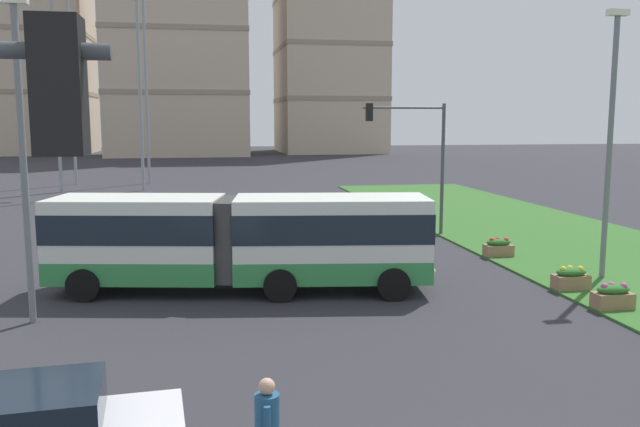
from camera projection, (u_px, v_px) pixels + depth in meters
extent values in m
cube|color=silver|center=(331.00, 237.00, 20.69)|extent=(6.29, 3.30, 2.55)
cube|color=#338C47|center=(331.00, 266.00, 20.82)|extent=(6.31, 3.32, 0.70)
cube|color=#19232D|center=(332.00, 224.00, 20.63)|extent=(6.33, 3.34, 0.90)
cube|color=silver|center=(137.00, 238.00, 20.63)|extent=(5.59, 3.46, 2.55)
cube|color=#338C47|center=(138.00, 266.00, 20.76)|extent=(5.61, 3.48, 0.70)
cube|color=#19232D|center=(137.00, 224.00, 20.57)|extent=(5.63, 3.51, 0.90)
cylinder|color=#383838|center=(236.00, 238.00, 20.57)|extent=(2.40, 2.40, 2.45)
cylinder|color=black|center=(383.00, 266.00, 22.17)|extent=(1.03, 0.41, 1.00)
cylinder|color=black|center=(394.00, 284.00, 19.70)|extent=(1.03, 0.41, 1.00)
cylinder|color=black|center=(282.00, 267.00, 22.04)|extent=(1.03, 0.41, 1.00)
cylinder|color=black|center=(280.00, 286.00, 19.56)|extent=(1.03, 0.41, 1.00)
cylinder|color=black|center=(111.00, 267.00, 22.06)|extent=(1.04, 0.47, 1.00)
cylinder|color=black|center=(83.00, 285.00, 19.58)|extent=(1.04, 0.47, 1.00)
sphere|color=#F9EFC6|center=(421.00, 259.00, 21.83)|extent=(0.24, 0.24, 0.24)
sphere|color=#F9EFC6|center=(432.00, 272.00, 20.05)|extent=(0.24, 0.24, 0.24)
cube|color=black|center=(15.00, 409.00, 9.39)|extent=(2.49, 1.85, 0.60)
cube|color=#19234C|center=(159.00, 223.00, 30.97)|extent=(4.48, 1.99, 0.80)
cube|color=black|center=(155.00, 208.00, 30.85)|extent=(2.45, 1.78, 0.60)
cylinder|color=black|center=(193.00, 225.00, 32.08)|extent=(0.65, 0.25, 0.64)
cylinder|color=black|center=(191.00, 231.00, 30.32)|extent=(0.65, 0.25, 0.64)
cylinder|color=black|center=(130.00, 226.00, 31.69)|extent=(0.65, 0.25, 0.64)
cylinder|color=black|center=(124.00, 232.00, 29.93)|extent=(0.65, 0.25, 0.64)
cylinder|color=#23517A|center=(267.00, 414.00, 9.42)|extent=(0.36, 0.36, 0.60)
sphere|color=tan|center=(267.00, 386.00, 9.36)|extent=(0.24, 0.24, 0.24)
cylinder|color=#23517A|center=(267.00, 425.00, 9.19)|extent=(0.10, 0.10, 0.55)
cylinder|color=#23517A|center=(267.00, 410.00, 9.67)|extent=(0.10, 0.10, 0.55)
cube|color=#937051|center=(613.00, 300.00, 18.70)|extent=(1.10, 0.56, 0.44)
ellipsoid|color=#2D6B28|center=(613.00, 289.00, 18.65)|extent=(0.99, 0.50, 0.28)
sphere|color=#D14C99|center=(604.00, 286.00, 18.59)|extent=(0.20, 0.20, 0.20)
sphere|color=#D14C99|center=(612.00, 285.00, 18.72)|extent=(0.20, 0.20, 0.20)
sphere|color=#D14C99|center=(624.00, 286.00, 18.63)|extent=(0.20, 0.20, 0.20)
cube|color=#937051|center=(571.00, 282.00, 20.82)|extent=(1.10, 0.56, 0.44)
ellipsoid|color=#2D6B28|center=(571.00, 272.00, 20.77)|extent=(0.99, 0.50, 0.28)
sphere|color=yellow|center=(563.00, 269.00, 20.71)|extent=(0.20, 0.20, 0.20)
sphere|color=yellow|center=(570.00, 268.00, 20.84)|extent=(0.20, 0.20, 0.20)
sphere|color=yellow|center=(581.00, 269.00, 20.75)|extent=(0.20, 0.20, 0.20)
cube|color=#937051|center=(498.00, 250.00, 25.89)|extent=(1.10, 0.56, 0.44)
ellipsoid|color=#2D6B28|center=(499.00, 242.00, 25.84)|extent=(0.99, 0.50, 0.28)
sphere|color=red|center=(492.00, 240.00, 25.78)|extent=(0.20, 0.20, 0.20)
sphere|color=red|center=(498.00, 239.00, 25.91)|extent=(0.20, 0.20, 0.20)
sphere|color=red|center=(506.00, 240.00, 25.82)|extent=(0.20, 0.20, 0.20)
cube|color=black|center=(59.00, 86.00, 3.81)|extent=(0.28, 0.28, 0.80)
sphere|color=red|center=(57.00, 42.00, 3.77)|extent=(0.16, 0.16, 0.16)
sphere|color=yellow|center=(59.00, 88.00, 3.81)|extent=(0.16, 0.16, 0.16)
sphere|color=green|center=(62.00, 133.00, 3.85)|extent=(0.16, 0.16, 0.16)
cylinder|color=#474C51|center=(442.00, 170.00, 30.58)|extent=(0.16, 0.16, 6.13)
cylinder|color=#474C51|center=(404.00, 108.00, 29.85)|extent=(3.84, 0.10, 0.10)
cube|color=black|center=(369.00, 112.00, 29.59)|extent=(0.28, 0.28, 0.80)
sphere|color=red|center=(369.00, 107.00, 29.56)|extent=(0.16, 0.16, 0.16)
sphere|color=yellow|center=(369.00, 112.00, 29.59)|extent=(0.16, 0.16, 0.16)
sphere|color=green|center=(369.00, 118.00, 29.63)|extent=(0.16, 0.16, 0.16)
cylinder|color=slate|center=(24.00, 168.00, 17.06)|extent=(0.18, 0.18, 8.27)
cylinder|color=slate|center=(609.00, 151.00, 21.79)|extent=(0.18, 0.18, 8.71)
cube|color=white|center=(618.00, 12.00, 21.16)|extent=(0.70, 0.28, 0.20)
cube|color=#C6B299|center=(32.00, 37.00, 104.40)|extent=(16.83, 17.65, 37.00)
cube|color=gray|center=(36.00, 94.00, 105.66)|extent=(17.03, 17.85, 0.70)
cube|color=gray|center=(32.00, 34.00, 104.35)|extent=(17.03, 17.85, 0.70)
cube|color=gray|center=(178.00, 94.00, 100.19)|extent=(21.08, 14.31, 0.70)
cube|color=gray|center=(176.00, 33.00, 98.92)|extent=(21.08, 14.31, 0.70)
cube|color=gray|center=(328.00, 100.00, 111.70)|extent=(16.70, 19.74, 0.70)
cube|color=gray|center=(328.00, 49.00, 110.51)|extent=(16.70, 19.74, 0.70)
cylinder|color=gray|center=(143.00, 1.00, 54.34)|extent=(0.24, 0.24, 30.20)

